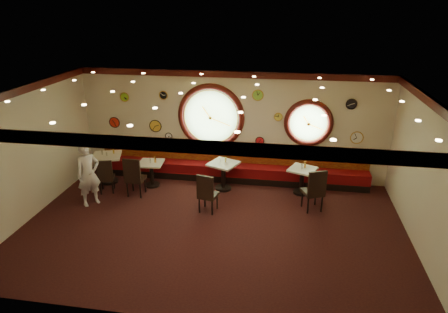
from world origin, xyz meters
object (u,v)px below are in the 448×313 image
table_c (223,173)px  condiment_c_bottle (226,160)px  chair_d (315,188)px  condiment_a_pepper (107,154)px  condiment_c_salt (220,160)px  condiment_b_pepper (150,162)px  condiment_c_pepper (226,161)px  table_d (302,178)px  condiment_d_pepper (302,167)px  condiment_b_salt (150,160)px  condiment_d_salt (302,166)px  waiter (88,174)px  condiment_d_bottle (305,165)px  condiment_b_bottle (155,159)px  table_b (152,171)px  condiment_a_salt (102,153)px  chair_a (106,174)px  chair_b (134,175)px  condiment_a_bottle (113,151)px  chair_c (207,191)px  table_a (108,165)px

table_c → condiment_c_bottle: size_ratio=6.71×
chair_d → condiment_a_pepper: (-5.84, 0.74, 0.26)m
condiment_c_salt → condiment_c_bottle: condiment_c_bottle is taller
condiment_b_pepper → condiment_c_pepper: 2.16m
table_d → condiment_d_pepper: bearing=-136.8°
condiment_b_salt → condiment_d_salt: (4.25, 0.27, 0.01)m
condiment_d_pepper → waiter: waiter is taller
condiment_c_bottle → condiment_d_bottle: condiment_c_bottle is taller
condiment_b_bottle → table_b: bearing=-170.1°
condiment_c_salt → condiment_a_salt: bearing=-177.3°
chair_a → chair_d: 5.63m
chair_b → condiment_d_salt: chair_b is taller
condiment_d_pepper → condiment_a_bottle: bearing=180.0°
table_b → chair_b: chair_b is taller
condiment_a_pepper → condiment_a_bottle: condiment_a_bottle is taller
chair_b → condiment_d_bottle: chair_b is taller
chair_a → condiment_d_pepper: (5.32, 0.83, 0.23)m
table_d → condiment_c_bottle: size_ratio=6.22×
condiment_b_salt → waiter: 1.80m
condiment_b_pepper → table_b: bearing=92.4°
chair_c → condiment_b_pepper: chair_c is taller
condiment_a_pepper → condiment_b_bottle: (1.43, 0.05, -0.09)m
chair_a → chair_b: (0.85, -0.06, 0.08)m
chair_c → condiment_a_pepper: chair_c is taller
condiment_d_pepper → condiment_a_salt: bearing=-178.6°
condiment_d_pepper → table_d: bearing=43.2°
waiter → condiment_c_salt: bearing=-22.8°
chair_d → condiment_b_bottle: chair_d is taller
chair_b → condiment_c_pepper: size_ratio=7.55×
table_a → condiment_a_bottle: condiment_a_bottle is taller
table_a → chair_a: (0.25, -0.68, 0.03)m
table_c → table_d: bearing=2.2°
table_a → condiment_b_bottle: size_ratio=5.41×
chair_a → condiment_d_salt: (5.31, 0.96, 0.22)m
chair_b → condiment_b_salt: 0.79m
chair_b → condiment_b_pepper: chair_b is taller
table_b → condiment_c_bottle: (2.12, 0.18, 0.41)m
condiment_b_bottle → table_c: bearing=3.0°
condiment_b_pepper → condiment_a_bottle: size_ratio=0.59×
condiment_b_salt → condiment_d_bottle: size_ratio=0.57×
condiment_a_salt → condiment_a_pepper: (0.17, -0.08, -0.00)m
condiment_d_salt → condiment_c_bottle: (-2.09, -0.13, 0.09)m
condiment_c_salt → condiment_d_bottle: condiment_d_bottle is taller
table_d → condiment_a_bottle: condiment_a_bottle is taller
condiment_d_salt → condiment_a_pepper: (-5.52, -0.34, 0.12)m
chair_c → table_b: bearing=157.2°
table_a → condiment_d_pepper: bearing=1.6°
table_a → condiment_c_pepper: (3.48, 0.11, 0.31)m
chair_a → waiter: 0.73m
table_d → chair_b: chair_b is taller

